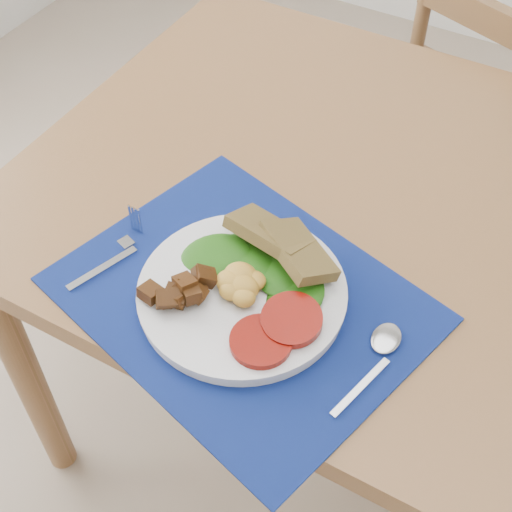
{
  "coord_description": "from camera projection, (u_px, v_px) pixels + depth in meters",
  "views": [
    {
      "loc": [
        0.11,
        -0.62,
        1.55
      ],
      "look_at": [
        -0.21,
        -0.05,
        0.8
      ],
      "focal_mm": 50.0,
      "sensor_mm": 36.0,
      "label": 1
    }
  ],
  "objects": [
    {
      "name": "spoon",
      "position": [
        378.0,
        354.0,
        0.94
      ],
      "size": [
        0.04,
        0.17,
        0.0
      ],
      "rotation": [
        0.0,
        0.0,
        -0.25
      ],
      "color": "#B2B5BA",
      "rests_on": "placemat"
    },
    {
      "name": "fork",
      "position": [
        118.0,
        252.0,
        1.06
      ],
      "size": [
        0.05,
        0.17,
        0.0
      ],
      "rotation": [
        0.0,
        0.0,
        -0.33
      ],
      "color": "#B2B5BA",
      "rests_on": "placemat"
    },
    {
      "name": "breakfast_plate",
      "position": [
        237.0,
        289.0,
        0.99
      ],
      "size": [
        0.29,
        0.29,
        0.07
      ],
      "rotation": [
        0.0,
        0.0,
        -0.32
      ],
      "color": "silver",
      "rests_on": "placemat"
    },
    {
      "name": "chair_far",
      "position": [
        485.0,
        110.0,
        1.67
      ],
      "size": [
        0.48,
        0.46,
        1.01
      ],
      "rotation": [
        0.0,
        0.0,
        2.79
      ],
      "color": "brown",
      "rests_on": "ground"
    },
    {
      "name": "placemat",
      "position": [
        242.0,
        299.0,
        1.01
      ],
      "size": [
        0.57,
        0.5,
        0.0
      ],
      "primitive_type": "cube",
      "rotation": [
        0.0,
        0.0,
        -0.27
      ],
      "color": "#040433",
      "rests_on": "table"
    },
    {
      "name": "table",
      "position": [
        439.0,
        259.0,
        1.17
      ],
      "size": [
        1.4,
        0.9,
        0.75
      ],
      "color": "brown",
      "rests_on": "ground"
    }
  ]
}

